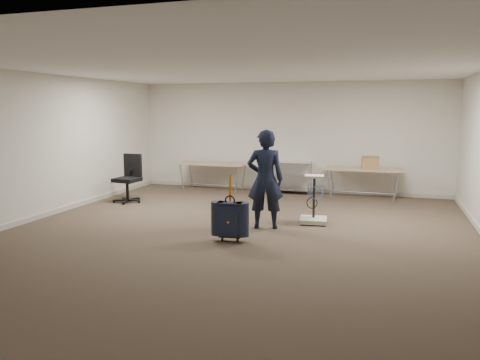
% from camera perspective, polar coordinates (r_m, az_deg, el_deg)
% --- Properties ---
extents(ground, '(9.00, 9.00, 0.00)m').
position_cam_1_polar(ground, '(8.04, -0.53, -6.62)').
color(ground, '#463A2A').
rests_on(ground, ground).
extents(room_shell, '(8.00, 9.00, 9.00)m').
position_cam_1_polar(room_shell, '(9.31, 2.09, -4.18)').
color(room_shell, silver).
rests_on(room_shell, ground).
extents(folding_table_left, '(1.80, 0.75, 0.73)m').
position_cam_1_polar(folding_table_left, '(12.20, -3.33, 1.85)').
color(folding_table_left, tan).
rests_on(folding_table_left, ground).
extents(folding_table_right, '(1.80, 0.75, 0.73)m').
position_cam_1_polar(folding_table_right, '(11.43, 14.80, 1.12)').
color(folding_table_right, tan).
rests_on(folding_table_right, ground).
extents(wire_shelf, '(1.22, 0.47, 0.80)m').
position_cam_1_polar(wire_shelf, '(11.94, 5.67, 0.53)').
color(wire_shelf, silver).
rests_on(wire_shelf, ground).
extents(person, '(0.73, 0.56, 1.77)m').
position_cam_1_polar(person, '(8.29, 3.09, 0.08)').
color(person, black).
rests_on(person, ground).
extents(suitcase, '(0.41, 0.26, 1.08)m').
position_cam_1_polar(suitcase, '(7.51, -1.23, -4.81)').
color(suitcase, black).
rests_on(suitcase, ground).
extents(office_chair, '(0.66, 0.66, 1.09)m').
position_cam_1_polar(office_chair, '(11.04, -13.44, -0.90)').
color(office_chair, black).
rests_on(office_chair, ground).
extents(equipment_cart, '(0.54, 0.54, 0.91)m').
position_cam_1_polar(equipment_cart, '(8.85, 8.96, -3.72)').
color(equipment_cart, beige).
rests_on(equipment_cart, ground).
extents(cardboard_box, '(0.41, 0.33, 0.29)m').
position_cam_1_polar(cardboard_box, '(11.40, 15.59, 2.07)').
color(cardboard_box, olive).
rests_on(cardboard_box, folding_table_right).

